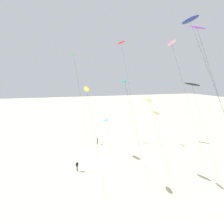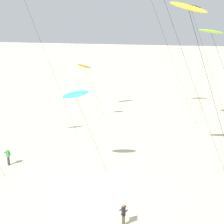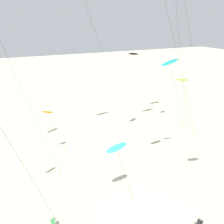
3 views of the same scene
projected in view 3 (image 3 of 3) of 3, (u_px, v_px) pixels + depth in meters
ground_plane at (149, 222)px, 27.91m from camera, size 260.00×260.00×0.00m
kite_orange at (48, 113)px, 37.15m from camera, size 3.74×1.40×7.79m
kite_cyan at (117, 148)px, 27.49m from camera, size 3.72×1.10×7.68m
kite_teal at (170, 64)px, 29.10m from camera, size 7.22×1.94×15.22m
kite_lime at (183, 82)px, 33.56m from camera, size 6.55×1.77×12.43m
kite_black at (134, 55)px, 39.51m from camera, size 7.07×2.53×14.69m
kite_flyer_nearest at (53, 224)px, 26.43m from camera, size 0.62×0.60×1.67m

